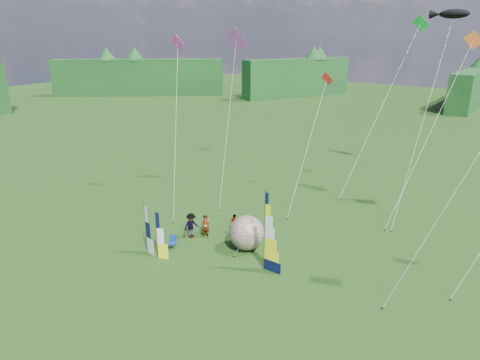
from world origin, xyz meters
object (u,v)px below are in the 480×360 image
Objects in this scene: spectator_d at (235,224)px; spectator_a at (206,227)px; kite_whale at (425,108)px; bol_inflatable at (247,233)px; side_banner_left at (157,236)px; spectator_c at (191,226)px; feather_banner_main at (265,232)px; spectator_b at (206,226)px; side_banner_far at (146,229)px; camp_chair at (172,243)px.

spectator_a is at bearing 68.64° from spectator_d.
kite_whale is (9.35, 12.58, 7.80)m from spectator_d.
kite_whale is at bearing 62.91° from bol_inflatable.
side_banner_left is 1.74× the size of spectator_c.
spectator_a is at bearing 168.98° from feather_banner_main.
kite_whale is at bearing -27.30° from spectator_c.
spectator_a is 0.85× the size of spectator_c.
spectator_b is at bearing 60.05° from spectator_d.
side_banner_far is at bearing 146.92° from side_banner_left.
bol_inflatable is at bearing 13.10° from camp_chair.
spectator_c is at bearing 176.01° from feather_banner_main.
feather_banner_main reaches higher than bol_inflatable.
side_banner_far reaches higher than camp_chair.
side_banner_far is 2.09m from camp_chair.
side_banner_left is 4.57m from spectator_b.
side_banner_far is at bearing 173.87° from spectator_c.
spectator_b is (-0.22, 0.24, -0.03)m from spectator_a.
side_banner_far is 23.24m from kite_whale.
side_banner_far is 3.60m from spectator_c.
bol_inflatable is at bearing 24.26° from side_banner_left.
bol_inflatable is at bearing -34.66° from spectator_a.
bol_inflatable is 3.48m from spectator_a.
spectator_d is (1.29, 1.79, -0.05)m from spectator_a.
spectator_d is at bearing 14.50° from spectator_a.
camp_chair is at bearing -168.58° from spectator_c.
side_banner_left reaches higher than spectator_a.
camp_chair is at bearing 62.82° from side_banner_far.
spectator_a is 1.04× the size of spectator_b.
spectator_a is (0.54, 4.24, -0.85)m from side_banner_left.
spectator_b is 2.16m from spectator_d.
spectator_b is (1.54, 4.29, -0.94)m from side_banner_far.
side_banner_left reaches higher than spectator_b.
spectator_d is at bearing 48.61° from side_banner_left.
camp_chair is at bearing 80.18° from spectator_d.
feather_banner_main is 7.13m from side_banner_left.
side_banner_left is at bearing -131.20° from bol_inflatable.
feather_banner_main is 3.36× the size of spectator_b.
feather_banner_main is 2.15× the size of bol_inflatable.
side_banner_left is 6.06m from bol_inflatable.
camp_chair is (1.03, 1.32, -1.25)m from side_banner_far.
spectator_b is at bearing 167.22° from feather_banner_main.
spectator_d is (1.82, 6.03, -0.90)m from side_banner_left.
spectator_c is (-6.64, 0.53, -1.64)m from feather_banner_main.
spectator_d is at bearing 145.53° from bol_inflatable.
side_banner_far is 2.12× the size of spectator_a.
kite_whale reaches higher than spectator_a.
camp_chair is at bearing -143.97° from bol_inflatable.
bol_inflatable is at bearing -67.04° from spectator_c.
camp_chair is 0.05× the size of kite_whale.
feather_banner_main reaches higher than spectator_d.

